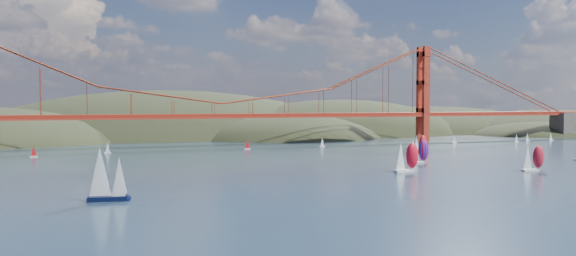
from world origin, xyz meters
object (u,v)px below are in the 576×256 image
at_px(racer_1, 533,158).
at_px(racer_3, 420,145).
at_px(racer_rwb, 418,151).
at_px(racer_0, 406,157).
at_px(sloop_navy, 106,174).

bearing_deg(racer_1, racer_3, 96.82).
relative_size(racer_1, racer_rwb, 0.96).
relative_size(racer_0, racer_rwb, 1.08).
xyz_separation_m(racer_1, racer_rwb, (-22.11, 33.09, 0.20)).
distance_m(racer_0, racer_1, 42.18).
relative_size(racer_1, racer_3, 0.96).
bearing_deg(racer_3, racer_0, -147.58).
distance_m(racer_0, racer_3, 58.22).
height_order(racer_1, racer_rwb, racer_rwb).
bearing_deg(racer_3, racer_rwb, -144.55).
bearing_deg(racer_rwb, racer_1, -54.27).
bearing_deg(sloop_navy, racer_0, 23.48).
bearing_deg(racer_1, racer_rwb, 126.08).
bearing_deg(racer_3, racer_1, -105.20).
relative_size(sloop_navy, racer_rwb, 1.40).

